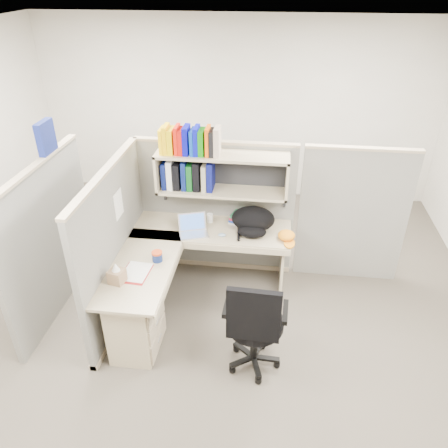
# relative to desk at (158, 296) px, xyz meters

# --- Properties ---
(ground) EXTENTS (6.00, 6.00, 0.00)m
(ground) POSITION_rel_desk_xyz_m (0.41, 0.29, -0.44)
(ground) COLOR #37312A
(ground) RESTS_ON ground
(room_shell) EXTENTS (6.00, 6.00, 6.00)m
(room_shell) POSITION_rel_desk_xyz_m (0.41, 0.29, 1.18)
(room_shell) COLOR #B9B3A7
(room_shell) RESTS_ON ground
(cubicle) EXTENTS (3.79, 1.84, 1.95)m
(cubicle) POSITION_rel_desk_xyz_m (0.04, 0.74, 0.47)
(cubicle) COLOR #61615C
(cubicle) RESTS_ON ground
(desk) EXTENTS (1.74, 1.75, 0.73)m
(desk) POSITION_rel_desk_xyz_m (0.00, 0.00, 0.00)
(desk) COLOR tan
(desk) RESTS_ON ground
(laptop) EXTENTS (0.38, 0.38, 0.22)m
(laptop) POSITION_rel_desk_xyz_m (0.23, 0.70, 0.40)
(laptop) COLOR silver
(laptop) RESTS_ON desk
(backpack) EXTENTS (0.53, 0.45, 0.28)m
(backpack) POSITION_rel_desk_xyz_m (0.86, 0.82, 0.43)
(backpack) COLOR black
(backpack) RESTS_ON desk
(orange_cap) EXTENTS (0.25, 0.26, 0.10)m
(orange_cap) POSITION_rel_desk_xyz_m (1.22, 0.74, 0.34)
(orange_cap) COLOR orange
(orange_cap) RESTS_ON desk
(snack_canister) EXTENTS (0.11, 0.11, 0.10)m
(snack_canister) POSITION_rel_desk_xyz_m (-0.03, 0.18, 0.35)
(snack_canister) COLOR navy
(snack_canister) RESTS_ON desk
(tissue_box) EXTENTS (0.16, 0.16, 0.21)m
(tissue_box) POSITION_rel_desk_xyz_m (-0.31, -0.19, 0.40)
(tissue_box) COLOR #917152
(tissue_box) RESTS_ON desk
(mouse) EXTENTS (0.10, 0.08, 0.03)m
(mouse) POSITION_rel_desk_xyz_m (0.54, 0.71, 0.31)
(mouse) COLOR #7D98B2
(mouse) RESTS_ON desk
(paper_cup) EXTENTS (0.08, 0.08, 0.10)m
(paper_cup) POSITION_rel_desk_xyz_m (0.36, 1.00, 0.34)
(paper_cup) COLOR white
(paper_cup) RESTS_ON desk
(book_stack) EXTENTS (0.21, 0.24, 0.10)m
(book_stack) POSITION_rel_desk_xyz_m (0.67, 1.05, 0.34)
(book_stack) COLOR gray
(book_stack) RESTS_ON desk
(loose_paper) EXTENTS (0.26, 0.33, 0.00)m
(loose_paper) POSITION_rel_desk_xyz_m (-0.19, -0.02, 0.29)
(loose_paper) COLOR silver
(loose_paper) RESTS_ON desk
(task_chair) EXTENTS (0.56, 0.52, 1.07)m
(task_chair) POSITION_rel_desk_xyz_m (0.97, -0.39, -0.06)
(task_chair) COLOR black
(task_chair) RESTS_ON ground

